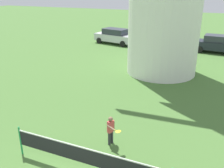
% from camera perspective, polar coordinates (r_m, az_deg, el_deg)
% --- Properties ---
extents(tennis_net, '(5.32, 0.06, 1.10)m').
position_cam_1_polar(tennis_net, '(8.16, -5.85, -15.95)').
color(tennis_net, '#238E4C').
rests_on(tennis_net, ground_plane).
extents(player_far, '(0.67, 0.64, 1.15)m').
position_cam_1_polar(player_far, '(9.52, -0.22, -10.14)').
color(player_far, '#333338').
rests_on(player_far, ground_plane).
extents(parked_car_silver, '(4.56, 2.53, 1.56)m').
position_cam_1_polar(parked_car_silver, '(26.60, 0.74, 10.80)').
color(parked_car_silver, silver).
rests_on(parked_car_silver, ground_plane).
extents(parked_car_blue, '(4.16, 2.24, 1.56)m').
position_cam_1_polar(parked_car_blue, '(25.86, 11.50, 10.09)').
color(parked_car_blue, '#334C99').
rests_on(parked_car_blue, ground_plane).
extents(parked_car_black, '(3.90, 2.09, 1.56)m').
position_cam_1_polar(parked_car_black, '(24.77, 22.58, 8.42)').
color(parked_car_black, '#1E232D').
rests_on(parked_car_black, ground_plane).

